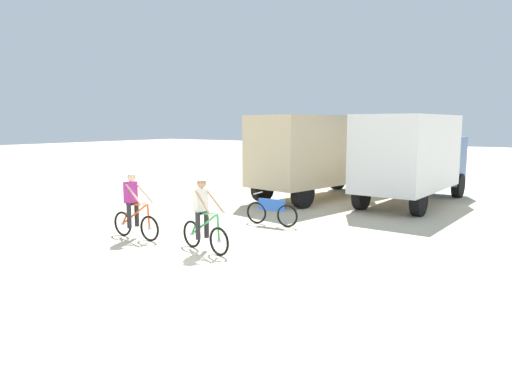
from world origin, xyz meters
name	(u,v)px	position (x,y,z in m)	size (l,w,h in m)	color
ground_plane	(184,259)	(0.00, 0.00, 0.00)	(120.00, 120.00, 0.00)	beige
box_truck_tan_camper	(319,152)	(-1.60, 9.70, 1.87)	(3.48, 7.05, 3.35)	#CCB78E
box_truck_avon_van	(413,155)	(1.94, 10.47, 1.87)	(2.59, 6.82, 3.35)	white
cyclist_orange_shirt	(134,207)	(-2.44, 0.69, 0.85)	(1.73, 0.52, 1.82)	black
cyclist_cowboy_hat	(203,217)	(-0.07, 0.76, 0.85)	(1.71, 0.56, 1.82)	black
bicycle_spare	(271,212)	(-0.32, 4.15, 0.40)	(1.73, 0.50, 0.97)	black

